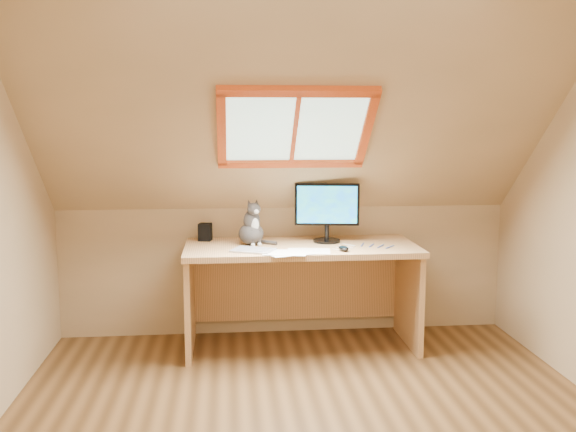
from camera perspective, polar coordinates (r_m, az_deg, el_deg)
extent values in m
cube|color=tan|center=(1.58, 11.58, -8.85)|extent=(3.50, 0.02, 2.40)
cube|color=tan|center=(5.10, -0.26, -4.83)|extent=(3.50, 0.02, 1.00)
cube|color=tan|center=(4.19, 0.71, 8.86)|extent=(3.50, 1.56, 1.41)
cube|color=#B2E0CC|center=(4.27, 0.59, 7.91)|extent=(0.90, 0.53, 0.48)
cube|color=#E54C15|center=(4.27, 0.59, 7.91)|extent=(1.02, 0.64, 0.59)
cube|color=#E1A56A|center=(4.69, 1.19, -2.85)|extent=(1.69, 0.74, 0.04)
cube|color=#E1A56A|center=(4.76, -8.72, -7.56)|extent=(0.04, 0.67, 0.73)
cube|color=#E1A56A|center=(4.94, 10.68, -7.02)|extent=(0.04, 0.67, 0.73)
cube|color=#E1A56A|center=(5.11, 0.73, -6.36)|extent=(1.59, 0.03, 0.51)
cylinder|color=black|center=(4.81, 3.46, -2.22)|extent=(0.20, 0.20, 0.02)
cylinder|color=black|center=(4.80, 3.47, -1.46)|extent=(0.03, 0.03, 0.11)
cube|color=black|center=(4.77, 3.49, 1.05)|extent=(0.48, 0.10, 0.31)
cube|color=#0532CF|center=(4.74, 3.49, 1.01)|extent=(0.44, 0.07, 0.28)
ellipsoid|color=#3B3634|center=(4.71, -3.30, -1.57)|extent=(0.26, 0.28, 0.16)
ellipsoid|color=#3B3634|center=(4.69, -3.25, -0.48)|extent=(0.16, 0.16, 0.17)
ellipsoid|color=silver|center=(4.64, -2.97, -0.79)|extent=(0.07, 0.05, 0.10)
ellipsoid|color=#3B3634|center=(4.64, -3.05, 0.64)|extent=(0.12, 0.12, 0.09)
sphere|color=silver|center=(4.60, -2.84, 0.39)|extent=(0.04, 0.04, 0.04)
cone|color=#3B3634|center=(4.63, -3.48, 1.18)|extent=(0.06, 0.05, 0.06)
cone|color=#3B3634|center=(4.66, -2.81, 1.22)|extent=(0.05, 0.06, 0.06)
cube|color=black|center=(4.90, -7.37, -1.42)|extent=(0.11, 0.11, 0.13)
cube|color=#B2B2B7|center=(4.48, -3.10, -3.05)|extent=(0.34, 0.30, 0.01)
ellipsoid|color=black|center=(4.49, 4.97, -2.89)|extent=(0.08, 0.12, 0.04)
cube|color=white|center=(4.43, 0.69, -3.24)|extent=(0.33, 0.27, 0.00)
cube|color=white|center=(4.43, 0.69, -3.22)|extent=(0.32, 0.24, 0.00)
cube|color=white|center=(4.43, 0.69, -3.20)|extent=(0.35, 0.30, 0.00)
cube|color=white|center=(4.43, 0.69, -3.18)|extent=(0.34, 0.28, 0.00)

